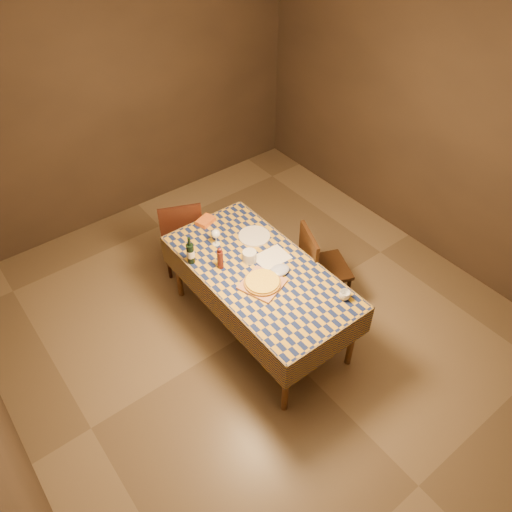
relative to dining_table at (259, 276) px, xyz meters
The scene contains 16 objects.
room 0.66m from the dining_table, ahead, with size 5.00×5.10×2.70m.
dining_table is the anchor object (origin of this frame).
cutting_board 0.20m from the dining_table, 120.50° to the right, with size 0.32×0.32×0.02m, color #AE7252.
pizza 0.21m from the dining_table, 120.50° to the right, with size 0.40×0.40×0.03m.
pepper_mill 0.39m from the dining_table, 136.52° to the left, with size 0.06×0.06×0.23m.
bowl 0.18m from the dining_table, 114.70° to the right, with size 0.14×0.14×0.04m, color #5A414C.
wine_glass 0.56m from the dining_table, 101.50° to the left, with size 0.08×0.08×0.17m.
wine_bottle 0.64m from the dining_table, 132.42° to the left, with size 0.09×0.09×0.28m.
deli_tub 0.20m from the dining_table, 88.54° to the left, with size 0.12×0.12×0.10m, color silver.
takeout_container 0.84m from the dining_table, 90.52° to the left, with size 0.18×0.12×0.04m, color #C25719.
white_plate 0.46m from the dining_table, 58.17° to the left, with size 0.30×0.30×0.02m, color silver.
tumbler 0.78m from the dining_table, 63.39° to the right, with size 0.10×0.10×0.08m, color white.
flour_patch 0.21m from the dining_table, 16.90° to the left, with size 0.30×0.23×0.00m, color silver.
flour_bag 0.21m from the dining_table, 47.64° to the right, with size 0.19×0.14×0.05m, color #97A3C2.
chair_far 1.15m from the dining_table, 96.74° to the left, with size 0.56×0.56×0.93m.
chair_right 0.68m from the dining_table, ahead, with size 0.55×0.55×0.93m.
Camera 1 is at (-1.94, -2.45, 3.83)m, focal length 35.00 mm.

